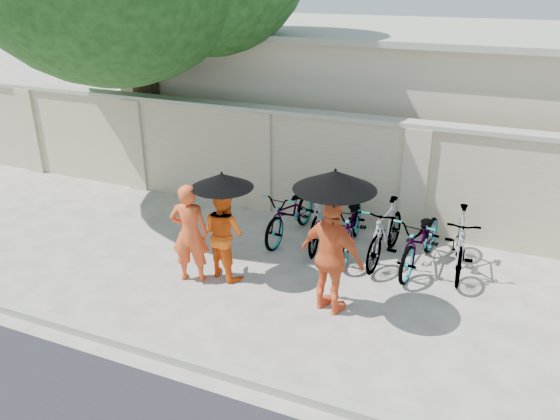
% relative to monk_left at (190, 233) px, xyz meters
% --- Properties ---
extents(ground, '(80.00, 80.00, 0.00)m').
position_rel_monk_left_xyz_m(ground, '(0.84, -0.12, -0.80)').
color(ground, beige).
extents(kerb, '(40.00, 0.16, 0.12)m').
position_rel_monk_left_xyz_m(kerb, '(0.84, -1.82, -0.74)').
color(kerb, '#A3A48F').
rests_on(kerb, ground).
extents(compound_wall, '(20.00, 0.30, 2.00)m').
position_rel_monk_left_xyz_m(compound_wall, '(1.84, 3.08, 0.20)').
color(compound_wall, beige).
rests_on(compound_wall, ground).
extents(building_behind, '(14.00, 6.00, 3.20)m').
position_rel_monk_left_xyz_m(building_behind, '(2.84, 6.88, 0.80)').
color(building_behind, beige).
rests_on(building_behind, ground).
extents(monk_left, '(0.67, 0.54, 1.59)m').
position_rel_monk_left_xyz_m(monk_left, '(0.00, 0.00, 0.00)').
color(monk_left, '#EE5523').
rests_on(monk_left, ground).
extents(monk_center, '(0.86, 0.76, 1.46)m').
position_rel_monk_left_xyz_m(monk_center, '(0.42, 0.32, -0.06)').
color(monk_center, '#FE6312').
rests_on(monk_center, ground).
extents(parasol_center, '(0.94, 0.94, 0.92)m').
position_rel_monk_left_xyz_m(parasol_center, '(0.47, 0.24, 0.84)').
color(parasol_center, black).
rests_on(parasol_center, ground).
extents(monk_right, '(1.08, 0.69, 1.71)m').
position_rel_monk_left_xyz_m(monk_right, '(2.26, 0.02, 0.06)').
color(monk_right, orange).
rests_on(monk_right, ground).
extents(parasol_right, '(1.09, 1.09, 1.17)m').
position_rel_monk_left_xyz_m(parasol_right, '(2.28, -0.06, 1.21)').
color(parasol_right, black).
rests_on(parasol_right, ground).
extents(bike_0, '(0.80, 1.86, 0.95)m').
position_rel_monk_left_xyz_m(bike_0, '(0.86, 2.00, -0.32)').
color(bike_0, '#AEAEAE').
rests_on(bike_0, ground).
extents(bike_1, '(0.74, 1.94, 1.14)m').
position_rel_monk_left_xyz_m(bike_1, '(1.45, 2.00, -0.23)').
color(bike_1, '#AEAEAE').
rests_on(bike_1, ground).
extents(bike_2, '(0.90, 1.96, 1.00)m').
position_rel_monk_left_xyz_m(bike_2, '(2.04, 1.88, -0.30)').
color(bike_2, '#AEAEAE').
rests_on(bike_2, ground).
extents(bike_3, '(0.66, 1.76, 1.03)m').
position_rel_monk_left_xyz_m(bike_3, '(2.63, 1.79, -0.28)').
color(bike_3, '#AEAEAE').
rests_on(bike_3, ground).
extents(bike_4, '(0.89, 1.92, 0.97)m').
position_rel_monk_left_xyz_m(bike_4, '(3.21, 1.78, -0.31)').
color(bike_4, '#AEAEAE').
rests_on(bike_4, ground).
extents(bike_5, '(0.66, 1.76, 1.03)m').
position_rel_monk_left_xyz_m(bike_5, '(3.80, 1.90, -0.28)').
color(bike_5, '#AEAEAE').
rests_on(bike_5, ground).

